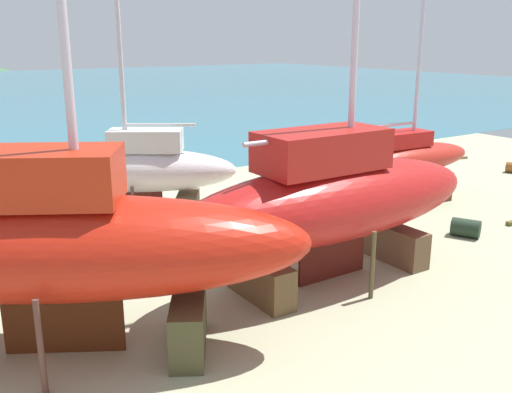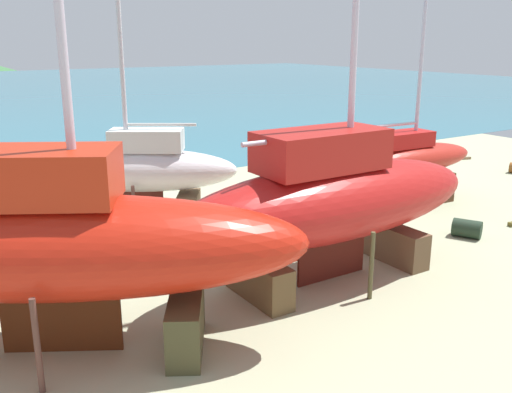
# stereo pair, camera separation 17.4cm
# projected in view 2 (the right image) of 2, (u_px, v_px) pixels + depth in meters

# --- Properties ---
(ground_plane) EXTENTS (46.63, 46.63, 0.00)m
(ground_plane) POSITION_uv_depth(u_px,v_px,m) (341.00, 244.00, 18.69)
(ground_plane) COLOR #A5A986
(sailboat_far_slipway) EXTENTS (6.71, 5.23, 10.33)m
(sailboat_far_slipway) POSITION_uv_depth(u_px,v_px,m) (139.00, 172.00, 19.53)
(sailboat_far_slipway) COLOR brown
(sailboat_far_slipway) RESTS_ON ground
(sailboat_mid_port) EXTENTS (6.65, 2.31, 12.05)m
(sailboat_mid_port) POSITION_uv_depth(u_px,v_px,m) (407.00, 160.00, 22.74)
(sailboat_mid_port) COLOR #50301C
(sailboat_mid_port) RESTS_ON ground
(sailboat_small_center) EXTENTS (9.68, 3.23, 15.59)m
(sailboat_small_center) POSITION_uv_depth(u_px,v_px,m) (333.00, 199.00, 15.37)
(sailboat_small_center) COLOR brown
(sailboat_small_center) RESTS_ON ground
(sailboat_large_starboard) EXTENTS (10.50, 7.68, 18.97)m
(sailboat_large_starboard) POSITION_uv_depth(u_px,v_px,m) (51.00, 242.00, 11.62)
(sailboat_large_starboard) COLOR #443E25
(sailboat_large_starboard) RESTS_ON ground
(barrel_tipped_left) EXTENTS (0.97, 1.10, 0.62)m
(barrel_tipped_left) POSITION_uv_depth(u_px,v_px,m) (467.00, 229.00, 19.22)
(barrel_tipped_left) COLOR #1F3021
(barrel_tipped_left) RESTS_ON ground
(barrel_rust_far) EXTENTS (0.67, 0.67, 0.88)m
(barrel_rust_far) POSITION_uv_depth(u_px,v_px,m) (22.00, 220.00, 19.73)
(barrel_rust_far) COLOR brown
(barrel_rust_far) RESTS_ON ground
(timber_long_fore) EXTENTS (2.70, 0.90, 0.13)m
(timber_long_fore) POSITION_uv_depth(u_px,v_px,m) (449.00, 159.00, 31.38)
(timber_long_fore) COLOR #806247
(timber_long_fore) RESTS_ON ground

